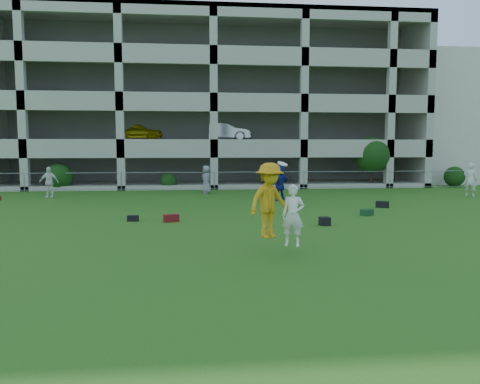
{
  "coord_description": "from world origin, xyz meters",
  "views": [
    {
      "loc": [
        -1.46,
        -11.62,
        2.83
      ],
      "look_at": [
        0.05,
        3.0,
        1.4
      ],
      "focal_mm": 35.0,
      "sensor_mm": 36.0,
      "label": 1
    }
  ],
  "objects": [
    {
      "name": "bystander_d",
      "position": [
        3.13,
        12.59,
        0.96
      ],
      "size": [
        1.7,
        1.63,
        1.93
      ],
      "primitive_type": "imported",
      "rotation": [
        0.0,
        0.0,
        3.89
      ],
      "color": "navy",
      "rests_on": "ground"
    },
    {
      "name": "crate_d",
      "position": [
        3.29,
        4.64,
        0.15
      ],
      "size": [
        0.38,
        0.38,
        0.3
      ],
      "primitive_type": "cube",
      "rotation": [
        0.0,
        0.0,
        0.08
      ],
      "color": "black",
      "rests_on": "ground"
    },
    {
      "name": "bystander_e",
      "position": [
        14.2,
        13.23,
        0.96
      ],
      "size": [
        0.84,
        0.79,
        1.93
      ],
      "primitive_type": "imported",
      "rotation": [
        0.0,
        0.0,
        2.5
      ],
      "color": "silver",
      "rests_on": "ground"
    },
    {
      "name": "shrub_row",
      "position": [
        4.59,
        19.7,
        1.51
      ],
      "size": [
        34.38,
        2.52,
        3.5
      ],
      "color": "#163D11",
      "rests_on": "ground"
    },
    {
      "name": "bag_green_c",
      "position": [
        5.7,
        6.81,
        0.13
      ],
      "size": [
        0.61,
        0.57,
        0.26
      ],
      "primitive_type": "cube",
      "rotation": [
        0.0,
        0.0,
        0.61
      ],
      "color": "#133520",
      "rests_on": "ground"
    },
    {
      "name": "stucco_building",
      "position": [
        23.0,
        28.0,
        5.0
      ],
      "size": [
        16.0,
        14.0,
        10.0
      ],
      "primitive_type": "cube",
      "color": "beige",
      "rests_on": "ground"
    },
    {
      "name": "fence",
      "position": [
        0.0,
        19.0,
        0.61
      ],
      "size": [
        36.06,
        0.06,
        1.2
      ],
      "color": "gray",
      "rests_on": "ground"
    },
    {
      "name": "parking_garage",
      "position": [
        -0.01,
        27.7,
        6.01
      ],
      "size": [
        30.0,
        14.0,
        12.0
      ],
      "color": "#9E998C",
      "rests_on": "ground"
    },
    {
      "name": "bystander_c",
      "position": [
        -0.6,
        16.51,
        0.85
      ],
      "size": [
        0.62,
        0.88,
        1.69
      ],
      "primitive_type": "imported",
      "rotation": [
        0.0,
        0.0,
        -1.47
      ],
      "color": "gray",
      "rests_on": "ground"
    },
    {
      "name": "bag_black_e",
      "position": [
        7.34,
        9.15,
        0.15
      ],
      "size": [
        0.67,
        0.52,
        0.3
      ],
      "primitive_type": "cube",
      "rotation": [
        0.0,
        0.0,
        -0.43
      ],
      "color": "black",
      "rests_on": "ground"
    },
    {
      "name": "bag_green_g",
      "position": [
        2.35,
        11.37,
        0.12
      ],
      "size": [
        0.58,
        0.49,
        0.25
      ],
      "primitive_type": "cube",
      "rotation": [
        0.0,
        0.0,
        -0.45
      ],
      "color": "#163D1B",
      "rests_on": "ground"
    },
    {
      "name": "bag_black_b",
      "position": [
        -3.71,
        6.31,
        0.11
      ],
      "size": [
        0.43,
        0.29,
        0.22
      ],
      "primitive_type": "cube",
      "rotation": [
        0.0,
        0.0,
        -0.11
      ],
      "color": "black",
      "rests_on": "ground"
    },
    {
      "name": "ground",
      "position": [
        0.0,
        0.0,
        0.0
      ],
      "size": [
        100.0,
        100.0,
        0.0
      ],
      "primitive_type": "plane",
      "color": "#235114",
      "rests_on": "ground"
    },
    {
      "name": "bag_red_a",
      "position": [
        -2.26,
        6.02,
        0.14
      ],
      "size": [
        0.62,
        0.47,
        0.28
      ],
      "primitive_type": "cube",
      "rotation": [
        0.0,
        0.0,
        0.35
      ],
      "color": "#590F12",
      "rests_on": "ground"
    },
    {
      "name": "bystander_b",
      "position": [
        -9.32,
        15.03,
        0.86
      ],
      "size": [
        1.02,
        0.44,
        1.72
      ],
      "primitive_type": "imported",
      "rotation": [
        0.0,
        0.0,
        0.02
      ],
      "color": "white",
      "rests_on": "ground"
    },
    {
      "name": "frisbee_contest",
      "position": [
        0.64,
        0.26,
        1.38
      ],
      "size": [
        1.68,
        1.28,
        2.22
      ],
      "color": "orange",
      "rests_on": "ground"
    }
  ]
}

